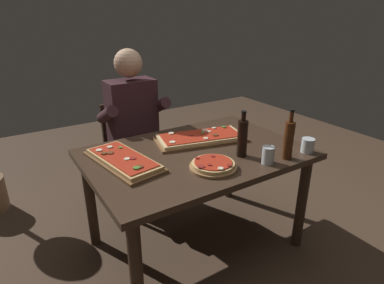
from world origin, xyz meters
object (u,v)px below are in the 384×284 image
(dining_table, at_px, (196,165))
(diner_chair, at_px, (131,148))
(pizza_rectangular_front, at_px, (201,138))
(pizza_rectangular_left, at_px, (123,160))
(tumbler_near_camera, at_px, (268,155))
(oil_bottle_amber, at_px, (242,138))
(tumbler_far_side, at_px, (308,146))
(seated_diner, at_px, (135,124))
(wine_bottle_dark, at_px, (289,139))
(pizza_round_far, at_px, (213,165))

(dining_table, distance_m, diner_chair, 0.88)
(pizza_rectangular_front, distance_m, pizza_rectangular_left, 0.60)
(tumbler_near_camera, bearing_deg, pizza_rectangular_left, 147.29)
(pizza_rectangular_left, bearing_deg, diner_chair, 65.53)
(oil_bottle_amber, bearing_deg, pizza_rectangular_front, 101.30)
(tumbler_far_side, xyz_separation_m, diner_chair, (-0.72, 1.25, -0.29))
(tumbler_near_camera, height_order, seated_diner, seated_diner)
(pizza_rectangular_left, xyz_separation_m, wine_bottle_dark, (0.88, -0.48, 0.11))
(pizza_round_far, xyz_separation_m, tumbler_near_camera, (0.32, -0.12, 0.03))
(pizza_rectangular_left, relative_size, pizza_round_far, 2.14)
(dining_table, distance_m, seated_diner, 0.75)
(tumbler_far_side, height_order, seated_diner, seated_diner)
(wine_bottle_dark, xyz_separation_m, oil_bottle_amber, (-0.21, 0.18, -0.00))
(tumbler_far_side, xyz_separation_m, seated_diner, (-0.72, 1.13, -0.04))
(pizza_rectangular_left, height_order, tumbler_far_side, tumbler_far_side)
(dining_table, distance_m, tumbler_far_side, 0.73)
(wine_bottle_dark, distance_m, oil_bottle_amber, 0.28)
(seated_diner, bearing_deg, wine_bottle_dark, -64.48)
(pizza_rectangular_left, xyz_separation_m, pizza_round_far, (0.42, -0.35, -0.00))
(diner_chair, bearing_deg, pizza_rectangular_front, -70.43)
(dining_table, relative_size, seated_diner, 1.05)
(pizza_rectangular_front, relative_size, pizza_round_far, 2.43)
(pizza_rectangular_left, height_order, seated_diner, seated_diner)
(pizza_rectangular_left, bearing_deg, seated_diner, 61.63)
(dining_table, bearing_deg, pizza_round_far, -100.64)
(pizza_round_far, height_order, wine_bottle_dark, wine_bottle_dark)
(pizza_rectangular_front, distance_m, diner_chair, 0.80)
(wine_bottle_dark, bearing_deg, pizza_rectangular_left, 151.40)
(pizza_rectangular_left, distance_m, diner_chair, 0.88)
(oil_bottle_amber, distance_m, tumbler_far_side, 0.45)
(wine_bottle_dark, xyz_separation_m, seated_diner, (-0.54, 1.12, -0.12))
(dining_table, xyz_separation_m, diner_chair, (-0.12, 0.86, -0.16))
(wine_bottle_dark, bearing_deg, tumbler_near_camera, 175.59)
(pizza_rectangular_front, bearing_deg, oil_bottle_amber, -78.70)
(dining_table, bearing_deg, tumbler_far_side, -33.15)
(tumbler_far_side, relative_size, seated_diner, 0.07)
(pizza_rectangular_front, relative_size, pizza_rectangular_left, 1.14)
(dining_table, bearing_deg, pizza_rectangular_left, 168.69)
(tumbler_near_camera, height_order, tumbler_far_side, tumbler_near_camera)
(seated_diner, bearing_deg, pizza_round_far, -85.99)
(pizza_round_far, distance_m, tumbler_far_side, 0.67)
(dining_table, bearing_deg, pizza_rectangular_front, 47.73)
(pizza_rectangular_left, xyz_separation_m, seated_diner, (0.35, 0.64, -0.02))
(dining_table, xyz_separation_m, oil_bottle_amber, (0.21, -0.21, 0.22))
(tumbler_near_camera, relative_size, diner_chair, 0.12)
(oil_bottle_amber, bearing_deg, wine_bottle_dark, -40.08)
(dining_table, xyz_separation_m, seated_diner, (-0.12, 0.74, 0.10))
(tumbler_far_side, distance_m, diner_chair, 1.47)
(pizza_round_far, bearing_deg, seated_diner, 94.01)
(diner_chair, bearing_deg, pizza_rectangular_left, -114.47)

